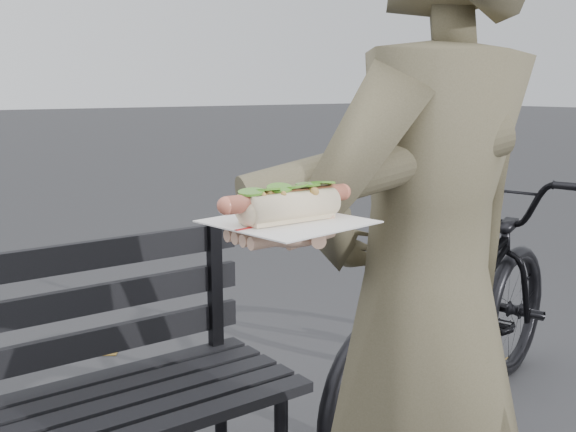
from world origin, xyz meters
TOP-DOWN VIEW (x-y plane):
  - bicycle at (1.51, 0.79)m, footprint 1.85×1.04m
  - person at (0.49, 0.03)m, footprint 0.66×0.46m
  - held_hotdog at (0.28, -0.01)m, footprint 0.63×0.31m

SIDE VIEW (x-z plane):
  - bicycle at x=1.51m, z-range 0.00..0.92m
  - person at x=0.49m, z-range 0.00..1.71m
  - held_hotdog at x=0.28m, z-range 1.05..1.25m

